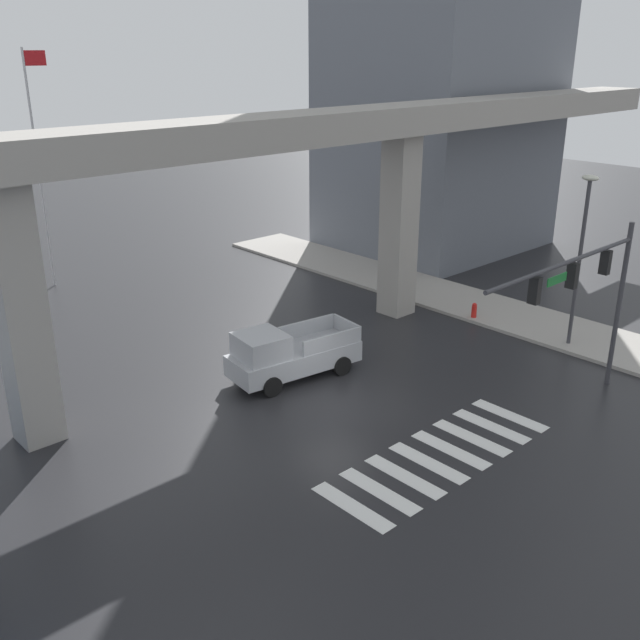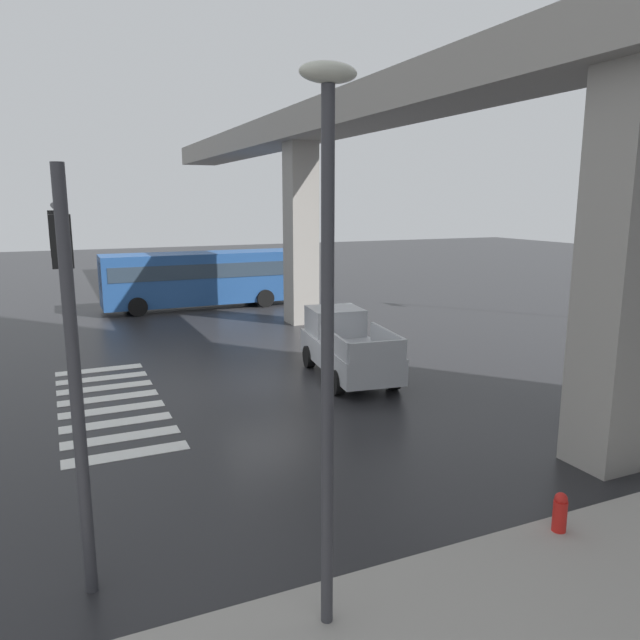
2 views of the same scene
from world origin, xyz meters
name	(u,v)px [view 1 (image 1 of 2)]	position (x,y,z in m)	size (l,w,h in m)	color
ground_plane	(336,405)	(0.00, 0.00, 0.00)	(120.00, 120.00, 0.00)	#232326
crosswalk_stripes	(439,456)	(0.00, -4.65, 0.01)	(8.25, 2.80, 0.01)	silver
elevated_overpass	(244,154)	(0.00, 4.86, 8.28)	(57.28, 2.48, 9.56)	#9E9991
sidewalk_east	(488,309)	(12.12, 2.00, 0.07)	(4.00, 36.00, 0.15)	#9E9991
pickup_truck	(288,355)	(0.16, 2.80, 0.99)	(5.31, 2.59, 2.08)	#A8AAAF
traffic_signal_mast	(588,283)	(6.05, -5.72, 4.56)	(8.69, 0.32, 6.20)	#38383D
street_lamp_near_corner	(582,242)	(10.92, -2.88, 4.56)	(0.44, 0.70, 7.24)	#38383D
fire_hydrant	(474,311)	(10.52, 1.69, 0.43)	(0.24, 0.24, 0.85)	red
flagpole	(38,156)	(-1.50, 19.94, 6.76)	(1.16, 0.12, 11.87)	silver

